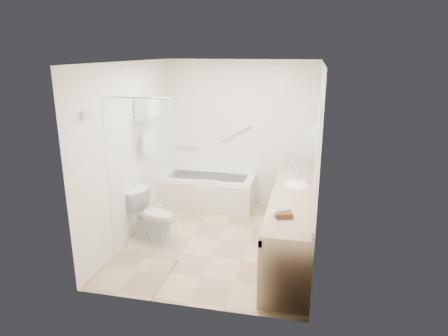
% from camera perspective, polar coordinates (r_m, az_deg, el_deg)
% --- Properties ---
extents(floor, '(3.20, 3.20, 0.00)m').
position_cam_1_polar(floor, '(5.89, -0.64, -10.20)').
color(floor, tan).
rests_on(floor, ground).
extents(ceiling, '(2.60, 3.20, 0.10)m').
position_cam_1_polar(ceiling, '(5.26, -0.73, 14.93)').
color(ceiling, silver).
rests_on(ceiling, wall_back).
extents(wall_back, '(2.60, 0.10, 2.50)m').
position_cam_1_polar(wall_back, '(6.97, 2.32, 4.95)').
color(wall_back, white).
rests_on(wall_back, ground).
extents(wall_front, '(2.60, 0.10, 2.50)m').
position_cam_1_polar(wall_front, '(3.97, -5.96, -4.16)').
color(wall_front, white).
rests_on(wall_front, ground).
extents(wall_left, '(0.10, 3.20, 2.50)m').
position_cam_1_polar(wall_left, '(5.87, -13.16, 2.31)').
color(wall_left, white).
rests_on(wall_left, ground).
extents(wall_right, '(0.10, 3.20, 2.50)m').
position_cam_1_polar(wall_right, '(5.31, 13.12, 0.82)').
color(wall_right, white).
rests_on(wall_right, ground).
extents(bathtub, '(1.60, 0.73, 0.59)m').
position_cam_1_polar(bathtub, '(6.99, -2.33, -3.30)').
color(bathtub, white).
rests_on(bathtub, floor).
extents(grab_bar_short, '(0.40, 0.03, 0.03)m').
position_cam_1_polar(grab_bar_short, '(7.22, -5.21, 2.86)').
color(grab_bar_short, silver).
rests_on(grab_bar_short, wall_back).
extents(grab_bar_long, '(0.53, 0.03, 0.33)m').
position_cam_1_polar(grab_bar_long, '(6.94, 1.86, 4.90)').
color(grab_bar_long, silver).
rests_on(grab_bar_long, wall_back).
extents(shower_enclosure, '(0.96, 0.91, 2.11)m').
position_cam_1_polar(shower_enclosure, '(4.84, -10.50, -2.82)').
color(shower_enclosure, silver).
rests_on(shower_enclosure, floor).
extents(towel_shelf, '(0.24, 0.55, 0.81)m').
position_cam_1_polar(towel_shelf, '(6.03, -10.92, 7.71)').
color(towel_shelf, silver).
rests_on(towel_shelf, wall_left).
extents(vanity_counter, '(0.55, 2.70, 0.95)m').
position_cam_1_polar(vanity_counter, '(5.36, 9.74, -5.70)').
color(vanity_counter, tan).
rests_on(vanity_counter, floor).
extents(sink, '(0.40, 0.52, 0.14)m').
position_cam_1_polar(sink, '(5.67, 10.36, -2.54)').
color(sink, white).
rests_on(sink, vanity_counter).
extents(faucet, '(0.03, 0.03, 0.14)m').
position_cam_1_polar(faucet, '(5.64, 11.89, -1.57)').
color(faucet, silver).
rests_on(faucet, vanity_counter).
extents(mirror, '(0.02, 2.00, 1.20)m').
position_cam_1_polar(mirror, '(5.09, 13.23, 3.64)').
color(mirror, silver).
rests_on(mirror, wall_right).
extents(hairdryer_unit, '(0.08, 0.10, 0.18)m').
position_cam_1_polar(hairdryer_unit, '(6.28, 12.76, 5.14)').
color(hairdryer_unit, white).
rests_on(hairdryer_unit, wall_right).
extents(toilet, '(0.82, 0.61, 0.72)m').
position_cam_1_polar(toilet, '(5.87, -10.15, -6.70)').
color(toilet, white).
rests_on(toilet, floor).
extents(amenity_basket, '(0.21, 0.17, 0.06)m').
position_cam_1_polar(amenity_basket, '(4.52, 8.52, -6.66)').
color(amenity_basket, '#4D301B').
rests_on(amenity_basket, vanity_counter).
extents(soap_bottle_a, '(0.08, 0.13, 0.05)m').
position_cam_1_polar(soap_bottle_a, '(4.62, 9.31, -6.23)').
color(soap_bottle_a, white).
rests_on(soap_bottle_a, vanity_counter).
extents(soap_bottle_b, '(0.12, 0.13, 0.08)m').
position_cam_1_polar(soap_bottle_b, '(4.55, 7.35, -6.34)').
color(soap_bottle_b, white).
rests_on(soap_bottle_b, vanity_counter).
extents(water_bottle_left, '(0.06, 0.06, 0.20)m').
position_cam_1_polar(water_bottle_left, '(5.61, 10.72, -1.49)').
color(water_bottle_left, silver).
rests_on(water_bottle_left, vanity_counter).
extents(water_bottle_mid, '(0.06, 0.06, 0.18)m').
position_cam_1_polar(water_bottle_mid, '(5.83, 9.86, -0.84)').
color(water_bottle_mid, silver).
rests_on(water_bottle_mid, vanity_counter).
extents(water_bottle_right, '(0.06, 0.06, 0.20)m').
position_cam_1_polar(water_bottle_right, '(6.10, 10.13, 0.04)').
color(water_bottle_right, silver).
rests_on(water_bottle_right, vanity_counter).
extents(drinking_glass_near, '(0.09, 0.09, 0.10)m').
position_cam_1_polar(drinking_glass_near, '(5.79, 8.92, -1.23)').
color(drinking_glass_near, silver).
rests_on(drinking_glass_near, vanity_counter).
extents(drinking_glass_far, '(0.07, 0.07, 0.08)m').
position_cam_1_polar(drinking_glass_far, '(6.37, 9.89, 0.27)').
color(drinking_glass_far, silver).
rests_on(drinking_glass_far, vanity_counter).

